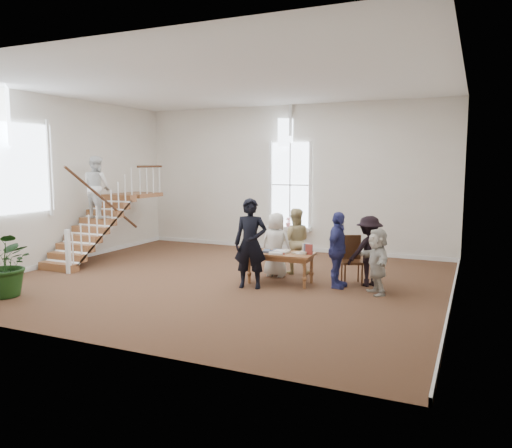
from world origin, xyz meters
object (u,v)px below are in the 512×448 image
at_px(person_yellow, 295,241).
at_px(woman_cluster_c, 377,261).
at_px(floor_plant, 7,264).
at_px(woman_cluster_a, 337,250).
at_px(woman_cluster_b, 369,251).
at_px(elderly_woman, 276,245).
at_px(library_table, 281,256).
at_px(police_officer, 251,243).
at_px(side_chair, 351,256).

xyz_separation_m(person_yellow, woman_cluster_c, (2.24, -1.16, -0.11)).
xyz_separation_m(woman_cluster_c, floor_plant, (-6.89, -3.29, -0.01)).
distance_m(person_yellow, woman_cluster_a, 1.65).
xyz_separation_m(woman_cluster_a, woman_cluster_b, (0.60, 0.45, -0.05)).
distance_m(elderly_woman, woman_cluster_b, 2.24).
bearing_deg(library_table, woman_cluster_a, 4.29).
relative_size(woman_cluster_a, woman_cluster_c, 1.20).
bearing_deg(person_yellow, police_officer, 56.49).
xyz_separation_m(police_officer, floor_plant, (-4.26, -2.70, -0.30)).
bearing_deg(woman_cluster_b, library_table, -27.31).
bearing_deg(floor_plant, woman_cluster_a, 30.19).
height_order(woman_cluster_a, woman_cluster_c, woman_cluster_a).
height_order(elderly_woman, side_chair, elderly_woman).
height_order(police_officer, woman_cluster_b, police_officer).
xyz_separation_m(library_table, police_officer, (-0.45, -0.65, 0.36)).
distance_m(woman_cluster_b, side_chair, 0.46).
bearing_deg(side_chair, woman_cluster_a, -133.62).
height_order(library_table, side_chair, side_chair).
bearing_deg(woman_cluster_a, woman_cluster_b, -50.31).
bearing_deg(library_table, police_officer, -126.99).
bearing_deg(person_yellow, side_chair, 143.96).
bearing_deg(woman_cluster_b, floor_plant, -13.84).
distance_m(elderly_woman, woman_cluster_c, 2.62).
height_order(woman_cluster_a, woman_cluster_b, woman_cluster_a).
relative_size(library_table, woman_cluster_a, 0.91).
xyz_separation_m(library_table, side_chair, (1.47, 0.68, -0.01)).
bearing_deg(library_table, floor_plant, -146.49).
distance_m(woman_cluster_b, floor_plant, 7.68).
height_order(woman_cluster_b, woman_cluster_c, woman_cluster_b).
bearing_deg(side_chair, library_table, -179.98).
height_order(woman_cluster_a, side_chair, woman_cluster_a).
xyz_separation_m(library_table, person_yellow, (-0.05, 1.10, 0.18)).
relative_size(person_yellow, woman_cluster_b, 1.04).
bearing_deg(woman_cluster_c, woman_cluster_a, -133.65).
bearing_deg(police_officer, library_table, 41.36).
relative_size(person_yellow, woman_cluster_a, 0.97).
bearing_deg(woman_cluster_b, woman_cluster_c, 70.10).
relative_size(person_yellow, side_chair, 1.49).
relative_size(floor_plant, side_chair, 1.25).
distance_m(library_table, side_chair, 1.62).
distance_m(person_yellow, floor_plant, 6.44).
bearing_deg(woman_cluster_a, library_table, 99.00).
distance_m(woman_cluster_a, woman_cluster_b, 0.75).
distance_m(police_officer, woman_cluster_a, 1.91).
relative_size(library_table, side_chair, 1.41).
relative_size(elderly_woman, floor_plant, 1.13).
height_order(person_yellow, woman_cluster_a, woman_cluster_a).
bearing_deg(woman_cluster_c, police_officer, -108.59).
bearing_deg(woman_cluster_c, elderly_woman, -135.79).
bearing_deg(floor_plant, side_chair, 33.13).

